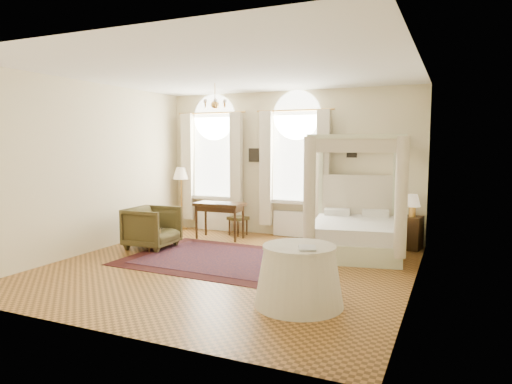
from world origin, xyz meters
TOP-DOWN VIEW (x-y plane):
  - ground at (0.00, 0.00)m, footprint 6.00×6.00m
  - room_walls at (0.00, 0.00)m, footprint 6.00×6.00m
  - window_left at (-1.90, 2.87)m, footprint 1.62×0.27m
  - window_right at (0.20, 2.87)m, footprint 1.62×0.27m
  - chandelier at (-0.90, 1.20)m, footprint 0.51×0.45m
  - wall_pictures at (0.09, 2.97)m, footprint 2.54×0.03m
  - canopy_bed at (1.78, 1.87)m, footprint 2.05×2.36m
  - nightstand at (2.70, 2.70)m, footprint 0.53×0.50m
  - nightstand_lamp at (2.75, 2.65)m, footprint 0.31×0.31m
  - writing_desk at (-1.28, 2.06)m, footprint 1.09×0.59m
  - laptop at (-1.12, 1.95)m, footprint 0.36×0.24m
  - stool at (-1.07, 2.57)m, footprint 0.49×0.49m
  - armchair at (-2.10, 0.69)m, footprint 0.96×0.93m
  - coffee_table at (-2.18, 0.51)m, footprint 0.63×0.44m
  - floor_lamp at (-2.70, 2.70)m, footprint 0.40×0.40m
  - oriental_rug at (-0.28, 0.43)m, footprint 3.63×2.66m
  - side_table at (1.70, -1.28)m, footprint 1.17×1.17m
  - book at (1.75, -1.48)m, footprint 0.30×0.34m

SIDE VIEW (x-z plane):
  - ground at x=0.00m, z-range 0.00..0.00m
  - oriental_rug at x=-0.28m, z-range 0.00..0.01m
  - nightstand at x=2.70m, z-range 0.00..0.67m
  - stool at x=-1.07m, z-range 0.15..0.58m
  - coffee_table at x=-2.18m, z-range 0.17..0.60m
  - side_table at x=1.70m, z-range -0.01..0.79m
  - armchair at x=-2.10m, z-range 0.00..0.84m
  - canopy_bed at x=1.78m, z-range -0.62..1.66m
  - writing_desk at x=-1.28m, z-range 0.29..1.10m
  - book at x=1.75m, z-range 0.80..0.83m
  - laptop at x=-1.12m, z-range 0.81..0.84m
  - nightstand_lamp at x=2.75m, z-range 0.74..1.19m
  - floor_lamp at x=-2.70m, z-range 0.54..2.08m
  - window_left at x=-1.90m, z-range -0.16..3.13m
  - window_right at x=0.20m, z-range -0.16..3.13m
  - wall_pictures at x=0.09m, z-range 1.70..2.09m
  - room_walls at x=0.00m, z-range -1.02..4.98m
  - chandelier at x=-0.90m, z-range 2.66..3.16m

